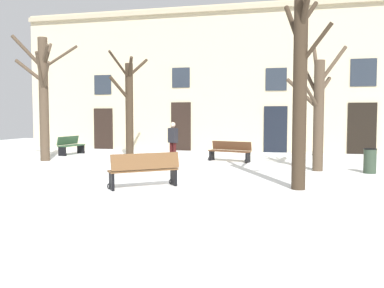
# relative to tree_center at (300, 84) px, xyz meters

# --- Properties ---
(ground_plane) EXTENTS (37.28, 37.28, 0.00)m
(ground_plane) POSITION_rel_tree_center_xyz_m (-3.62, 1.29, -2.71)
(ground_plane) COLOR white
(building_facade) EXTENTS (23.30, 0.60, 7.75)m
(building_facade) POSITION_rel_tree_center_xyz_m (-3.61, 11.12, 1.21)
(building_facade) COLOR beige
(building_facade) RESTS_ON ground
(tree_center) EXTENTS (1.23, 2.11, 5.27)m
(tree_center) POSITION_rel_tree_center_xyz_m (0.00, 0.00, 0.00)
(tree_center) COLOR #382B1E
(tree_center) RESTS_ON ground
(tree_right_of_center) EXTENTS (2.09, 2.08, 4.43)m
(tree_right_of_center) POSITION_rel_tree_center_xyz_m (0.67, 3.97, -0.48)
(tree_right_of_center) COLOR #4C3D2D
(tree_right_of_center) RESTS_ON ground
(tree_foreground) EXTENTS (3.08, 2.19, 5.22)m
(tree_foreground) POSITION_rel_tree_center_xyz_m (-10.35, 4.50, 0.16)
(tree_foreground) COLOR #4C3D2D
(tree_foreground) RESTS_ON ground
(tree_near_facade) EXTENTS (1.25, 2.51, 4.61)m
(tree_near_facade) POSITION_rel_tree_center_xyz_m (-7.35, 6.56, -0.34)
(tree_near_facade) COLOR #382B1E
(tree_near_facade) RESTS_ON ground
(streetlamp) EXTENTS (0.30, 0.30, 3.86)m
(streetlamp) POSITION_rel_tree_center_xyz_m (0.89, 9.73, -0.35)
(streetlamp) COLOR black
(streetlamp) RESTS_ON ground
(litter_bin) EXTENTS (0.43, 0.43, 0.83)m
(litter_bin) POSITION_rel_tree_center_xyz_m (2.34, 3.64, -2.29)
(litter_bin) COLOR #2D3D2D
(litter_bin) RESTS_ON ground
(bench_by_litter_bin) EXTENTS (1.72, 1.50, 0.94)m
(bench_by_litter_bin) POSITION_rel_tree_center_xyz_m (-3.95, -0.78, -2.22)
(bench_by_litter_bin) COLOR brown
(bench_by_litter_bin) RESTS_ON ground
(bench_far_corner) EXTENTS (0.67, 1.68, 0.90)m
(bench_far_corner) POSITION_rel_tree_center_xyz_m (-10.72, 7.29, -2.25)
(bench_far_corner) COLOR #2D4C33
(bench_far_corner) RESTS_ON ground
(bench_facing_shops) EXTENTS (1.87, 1.01, 0.84)m
(bench_facing_shops) POSITION_rel_tree_center_xyz_m (-2.69, 6.13, -2.27)
(bench_facing_shops) COLOR #51331E
(bench_facing_shops) RESTS_ON ground
(person_by_shop_door) EXTENTS (0.24, 0.38, 1.78)m
(person_by_shop_door) POSITION_rel_tree_center_xyz_m (-0.03, 5.15, -1.72)
(person_by_shop_door) COLOR #350F0F
(person_by_shop_door) RESTS_ON ground
(person_near_bench) EXTENTS (0.44, 0.36, 1.64)m
(person_near_bench) POSITION_rel_tree_center_xyz_m (-4.99, 5.52, -1.81)
(person_near_bench) COLOR #350F0F
(person_near_bench) RESTS_ON ground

